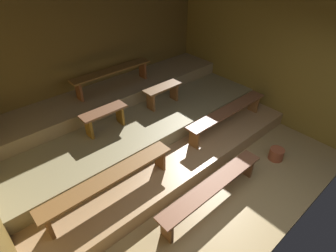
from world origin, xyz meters
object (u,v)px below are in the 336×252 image
at_px(bench_floor_center, 213,188).
at_px(bench_lower_right, 228,113).
at_px(bench_upper_center, 112,73).
at_px(bench_middle_left, 104,116).
at_px(bench_middle_right, 163,92).
at_px(bench_lower_left, 110,180).
at_px(pail_floor, 276,154).

height_order(bench_floor_center, bench_lower_right, bench_lower_right).
bearing_deg(bench_floor_center, bench_lower_right, 31.85).
bearing_deg(bench_upper_center, bench_middle_left, -131.06).
bearing_deg(bench_middle_right, bench_floor_center, -111.50).
bearing_deg(bench_floor_center, bench_lower_left, 142.19).
relative_size(bench_floor_center, bench_lower_right, 0.99).
height_order(bench_middle_left, pail_floor, bench_middle_left).
xyz_separation_m(bench_lower_left, bench_middle_left, (0.68, 1.25, 0.23)).
xyz_separation_m(bench_lower_left, pail_floor, (3.01, -1.11, -0.51)).
bearing_deg(pail_floor, bench_lower_left, 159.77).
bearing_deg(bench_lower_left, bench_floor_center, -37.81).
relative_size(bench_lower_right, pail_floor, 7.97).
xyz_separation_m(bench_middle_right, bench_upper_center, (-0.65, 0.90, 0.32)).
relative_size(bench_lower_left, pail_floor, 7.97).
bearing_deg(bench_upper_center, pail_floor, -64.68).
height_order(bench_floor_center, bench_middle_left, bench_middle_left).
bearing_deg(bench_lower_left, pail_floor, -20.23).
relative_size(bench_floor_center, bench_upper_center, 1.17).
relative_size(bench_floor_center, bench_lower_left, 0.99).
relative_size(bench_lower_right, bench_upper_center, 1.18).
relative_size(bench_floor_center, bench_middle_right, 2.47).
relative_size(bench_lower_left, bench_upper_center, 1.18).
height_order(bench_upper_center, pail_floor, bench_upper_center).
height_order(bench_lower_left, bench_middle_left, bench_middle_left).
bearing_deg(bench_lower_right, bench_floor_center, -148.15).
distance_m(bench_middle_left, bench_middle_right, 1.44).
relative_size(bench_lower_right, bench_middle_left, 2.49).
bearing_deg(bench_floor_center, bench_upper_center, 85.94).
bearing_deg(bench_floor_center, bench_middle_left, 104.26).
distance_m(bench_middle_right, bench_upper_center, 1.16).
bearing_deg(pail_floor, bench_floor_center, 175.38).
relative_size(bench_middle_right, bench_upper_center, 0.47).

